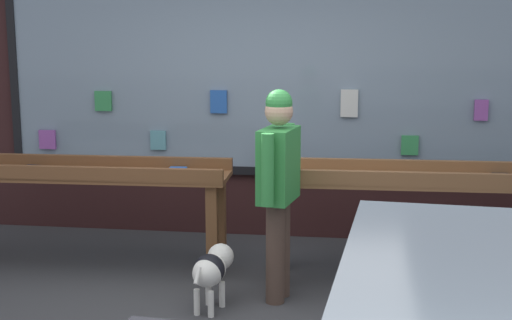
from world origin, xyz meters
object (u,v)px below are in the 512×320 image
display_table_left (80,182)px  display_table_right (429,190)px  small_dog (212,269)px  person_browsing (279,181)px

display_table_left → display_table_right: (2.87, 0.00, 0.02)m
small_dog → display_table_right: bearing=-51.5°
person_browsing → small_dog: 0.80m
display_table_right → small_dog: 1.82m
display_table_left → small_dog: bearing=-31.2°
display_table_left → small_dog: 1.56m
person_browsing → display_table_right: bearing=-55.3°
person_browsing → small_dog: person_browsing is taller
small_dog → person_browsing: bearing=-47.9°
display_table_right → small_dog: bearing=-153.9°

